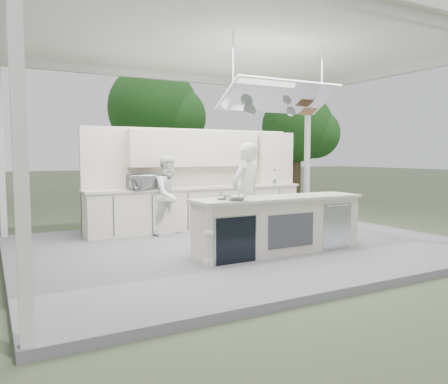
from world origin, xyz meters
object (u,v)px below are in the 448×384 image
back_counter (198,207)px  sous_chef (170,195)px  demo_island (278,224)px  head_chef (246,195)px

back_counter → sous_chef: bearing=-156.3°
demo_island → back_counter: 2.82m
demo_island → sous_chef: size_ratio=1.88×
demo_island → head_chef: bearing=107.6°
demo_island → sous_chef: sous_chef is taller
demo_island → head_chef: 0.86m
demo_island → sous_chef: 2.67m
demo_island → sous_chef: (-1.01, 2.45, 0.35)m
back_counter → head_chef: bearing=-91.1°
back_counter → sous_chef: sous_chef is taller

